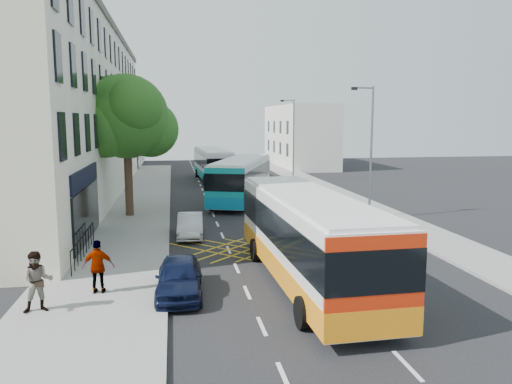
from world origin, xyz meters
name	(u,v)px	position (x,y,z in m)	size (l,w,h in m)	color
ground	(333,288)	(0.00, 0.00, 0.00)	(120.00, 120.00, 0.00)	black
pavement_left	(130,216)	(-8.50, 15.00, 0.07)	(5.00, 70.00, 0.15)	gray
pavement_right	(369,209)	(7.50, 15.00, 0.07)	(3.00, 70.00, 0.15)	gray
terrace_main	(65,112)	(-14.00, 24.49, 6.76)	(8.30, 45.00, 13.50)	beige
terrace_far	(112,128)	(-14.00, 55.00, 5.00)	(8.00, 20.00, 10.00)	silver
building_right	(299,136)	(11.00, 48.00, 4.00)	(6.00, 18.00, 8.00)	silver
street_tree	(126,117)	(-8.51, 14.97, 6.29)	(6.30, 5.70, 8.80)	#382619
lamp_near	(370,145)	(6.20, 12.00, 4.62)	(1.45, 0.15, 8.00)	slate
lamp_far	(293,135)	(6.20, 32.00, 4.62)	(1.45, 0.15, 8.00)	slate
railings	(83,244)	(-9.70, 5.30, 0.72)	(0.08, 5.60, 1.14)	black
bus_near	(308,237)	(-0.78, 0.71, 1.79)	(3.27, 12.18, 3.41)	silver
bus_mid	(242,179)	(-0.64, 19.97, 1.72)	(6.30, 11.84, 3.26)	silver
bus_far	(213,164)	(-1.73, 33.40, 1.69)	(3.32, 11.55, 3.21)	silver
motorbike	(341,274)	(-0.06, -1.01, 0.85)	(0.61, 2.05, 1.82)	black
parked_car_blue	(179,277)	(-5.60, 0.09, 0.67)	(1.59, 3.95, 1.35)	black
parked_car_silver	(190,225)	(-4.90, 9.02, 0.61)	(1.30, 3.73, 1.23)	#B8BCC0
red_hatchback	(282,191)	(2.59, 20.52, 0.68)	(1.90, 4.68, 1.36)	#BD080E
distant_car_grey	(219,164)	(-0.08, 44.51, 0.75)	(2.50, 5.42, 1.51)	#3F4347
distant_car_silver	(246,168)	(2.50, 38.94, 0.65)	(1.53, 3.80, 1.29)	#999CA0
distant_car_dark	(241,161)	(3.34, 49.69, 0.66)	(1.40, 4.03, 1.33)	black
pedestrian_near	(37,282)	(-10.00, -1.07, 1.13)	(0.95, 0.74, 1.95)	gray
pedestrian_far	(98,267)	(-8.37, 0.42, 1.09)	(1.10, 0.46, 1.88)	gray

